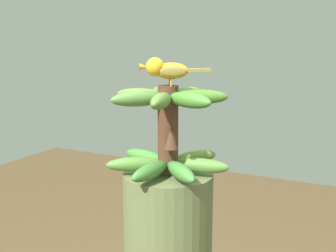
{
  "coord_description": "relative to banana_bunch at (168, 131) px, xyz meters",
  "views": [
    {
      "loc": [
        0.97,
        0.49,
        1.59
      ],
      "look_at": [
        0.0,
        0.0,
        1.38
      ],
      "focal_mm": 45.15,
      "sensor_mm": 36.0,
      "label": 1
    }
  ],
  "objects": [
    {
      "name": "perched_bird",
      "position": [
        0.01,
        -0.0,
        0.16
      ],
      "size": [
        0.1,
        0.17,
        0.07
      ],
      "color": "#C68933",
      "rests_on": "banana_bunch"
    },
    {
      "name": "banana_bunch",
      "position": [
        0.0,
        0.0,
        0.0
      ],
      "size": [
        0.32,
        0.33,
        0.24
      ],
      "color": "#4C2D1E",
      "rests_on": "banana_tree"
    }
  ]
}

